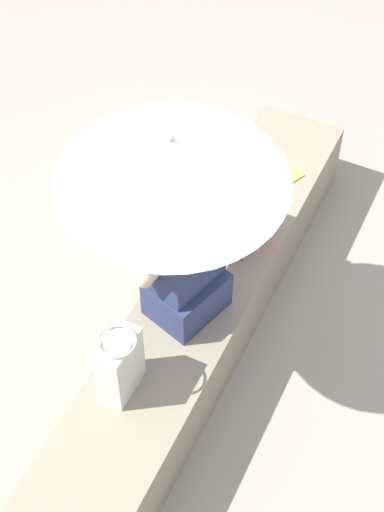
# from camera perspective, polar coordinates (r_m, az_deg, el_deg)

# --- Properties ---
(ground_plane) EXTENTS (14.00, 14.00, 0.00)m
(ground_plane) POSITION_cam_1_polar(r_m,az_deg,el_deg) (4.33, 0.34, -6.04)
(ground_plane) COLOR #9E9384
(stone_bench) EXTENTS (2.92, 0.49, 0.41)m
(stone_bench) POSITION_cam_1_polar(r_m,az_deg,el_deg) (4.16, 0.35, -4.49)
(stone_bench) COLOR gray
(stone_bench) RESTS_ON ground
(person_seated) EXTENTS (0.51, 0.37, 0.90)m
(person_seated) POSITION_cam_1_polar(r_m,az_deg,el_deg) (3.64, -0.40, -0.04)
(person_seated) COLOR navy
(person_seated) RESTS_ON stone_bench
(parasol) EXTENTS (0.96, 0.96, 1.13)m
(parasol) POSITION_cam_1_polar(r_m,az_deg,el_deg) (3.19, -1.43, 6.63)
(parasol) COLOR #B7B7BC
(parasol) RESTS_ON stone_bench
(handbag_black) EXTENTS (0.28, 0.21, 0.28)m
(handbag_black) POSITION_cam_1_polar(r_m,az_deg,el_deg) (4.13, 3.59, 2.52)
(handbag_black) COLOR #B2333D
(handbag_black) RESTS_ON stone_bench
(tote_bag_canvas) EXTENTS (0.23, 0.17, 0.37)m
(tote_bag_canvas) POSITION_cam_1_polar(r_m,az_deg,el_deg) (3.57, -5.04, -7.54)
(tote_bag_canvas) COLOR silver
(tote_bag_canvas) RESTS_ON stone_bench
(magazine) EXTENTS (0.34, 0.30, 0.01)m
(magazine) POSITION_cam_1_polar(r_m,az_deg,el_deg) (4.54, 5.65, 5.51)
(magazine) COLOR #EAE04C
(magazine) RESTS_ON stone_bench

